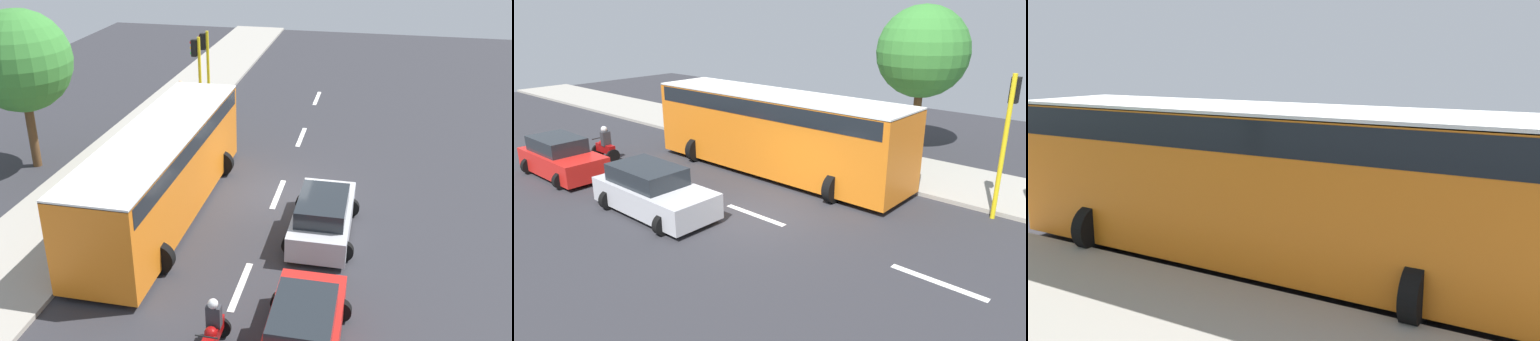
# 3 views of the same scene
# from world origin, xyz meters

# --- Properties ---
(ground_plane) EXTENTS (40.00, 60.00, 0.10)m
(ground_plane) POSITION_xyz_m (0.00, 0.00, -0.05)
(ground_plane) COLOR #2D2D33
(sidewalk) EXTENTS (4.00, 60.00, 0.15)m
(sidewalk) POSITION_xyz_m (7.00, 0.00, 0.07)
(sidewalk) COLOR #9E998E
(sidewalk) RESTS_ON ground
(lane_stripe_north) EXTENTS (0.20, 2.40, 0.01)m
(lane_stripe_north) POSITION_xyz_m (0.00, -6.00, 0.01)
(lane_stripe_north) COLOR white
(lane_stripe_north) RESTS_ON ground
(lane_stripe_mid) EXTENTS (0.20, 2.40, 0.01)m
(lane_stripe_mid) POSITION_xyz_m (0.00, 0.00, 0.01)
(lane_stripe_mid) COLOR white
(lane_stripe_mid) RESTS_ON ground
(lane_stripe_south) EXTENTS (0.20, 2.40, 0.01)m
(lane_stripe_south) POSITION_xyz_m (0.00, 6.00, 0.01)
(lane_stripe_south) COLOR white
(lane_stripe_south) RESTS_ON ground
(car_silver) EXTENTS (2.25, 4.37, 1.52)m
(car_silver) POSITION_xyz_m (-1.96, 2.61, 0.71)
(car_silver) COLOR #B7B7BC
(car_silver) RESTS_ON ground
(city_bus) EXTENTS (3.20, 11.00, 3.16)m
(city_bus) POSITION_xyz_m (3.65, 2.29, 1.85)
(city_bus) COLOR orange
(city_bus) RESTS_ON ground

